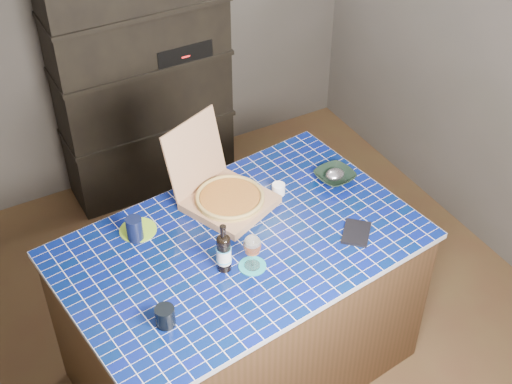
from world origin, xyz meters
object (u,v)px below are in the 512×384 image
kitchen_island (242,308)px  bowl (335,176)px  pizza_box (226,195)px  mead_bottle (224,252)px  dvd_case (356,233)px  wine_glass (252,246)px

kitchen_island → bowl: bearing=8.3°
pizza_box → mead_bottle: 0.48m
mead_bottle → dvd_case: bearing=-8.8°
pizza_box → wine_glass: size_ratio=3.06×
bowl → mead_bottle: bearing=-159.8°
wine_glass → mead_bottle: bearing=155.9°
wine_glass → dvd_case: 0.59m
mead_bottle → wine_glass: bearing=-24.1°
mead_bottle → kitchen_island: bearing=38.8°
kitchen_island → pizza_box: 0.63m
kitchen_island → pizza_box: bearing=68.9°
kitchen_island → mead_bottle: mead_bottle is taller
dvd_case → bowl: 0.45m
pizza_box → mead_bottle: bearing=-140.9°
pizza_box → bowl: 0.63m
mead_bottle → bowl: 0.91m
pizza_box → dvd_case: (0.47, -0.53, -0.05)m
kitchen_island → bowl: bowl is taller
pizza_box → dvd_case: 0.71m
kitchen_island → wine_glass: bearing=-105.9°
wine_glass → dvd_case: size_ratio=1.05×
pizza_box → bowl: (0.62, -0.11, -0.04)m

